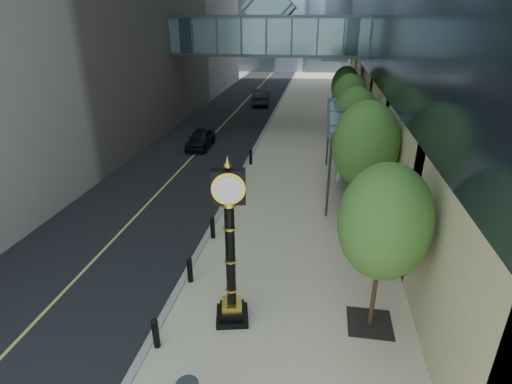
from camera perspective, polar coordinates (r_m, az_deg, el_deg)
road at (r=48.97m, az=-1.07°, el=13.30°), size 8.00×180.00×0.02m
sidewalk at (r=48.21m, az=8.57°, el=12.90°), size 8.00×180.00×0.06m
curb at (r=48.42m, az=3.72°, el=13.16°), size 0.25×180.00×0.07m
skywalk at (r=35.68m, az=1.95°, el=21.79°), size 17.00×4.20×5.80m
entrance_canopy at (r=21.97m, az=14.11°, el=10.50°), size 3.00×8.00×4.38m
bollard_row at (r=18.94m, az=-4.96°, el=-2.90°), size 0.20×16.20×0.90m
street_trees at (r=23.10m, az=14.12°, el=9.87°), size 2.83×28.53×5.82m
street_clock at (r=12.12m, az=-3.66°, el=-9.34°), size 1.20×1.20×5.36m
pedestrian at (r=22.63m, az=11.78°, el=2.35°), size 0.72×0.60×1.68m
car_near at (r=30.07m, az=-7.94°, el=7.58°), size 1.62×3.91×1.33m
car_far at (r=45.18m, az=0.70°, el=13.50°), size 2.45×5.30×1.68m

